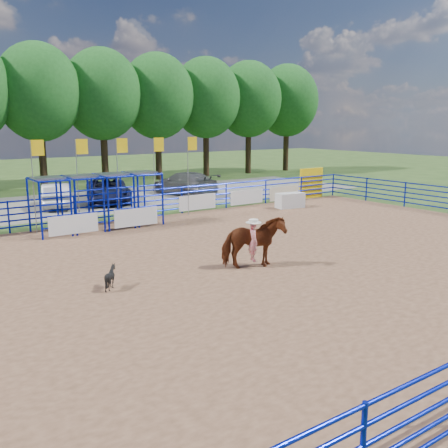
{
  "coord_description": "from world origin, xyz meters",
  "views": [
    {
      "loc": [
        -10.7,
        -13.62,
        4.92
      ],
      "look_at": [
        -0.46,
        1.0,
        1.3
      ],
      "focal_mm": 40.0,
      "sensor_mm": 36.0,
      "label": 1
    }
  ],
  "objects_px": {
    "car_b": "(56,195)",
    "horse_and_rider": "(253,241)",
    "announcer_table": "(290,200)",
    "calf": "(110,277)",
    "car_c": "(108,190)",
    "car_d": "(184,183)"
  },
  "relations": [
    {
      "from": "horse_and_rider",
      "to": "car_d",
      "type": "bearing_deg",
      "value": 66.81
    },
    {
      "from": "car_b",
      "to": "announcer_table",
      "type": "bearing_deg",
      "value": 158.99
    },
    {
      "from": "announcer_table",
      "to": "car_d",
      "type": "relative_size",
      "value": 0.3
    },
    {
      "from": "car_d",
      "to": "horse_and_rider",
      "type": "bearing_deg",
      "value": 58.97
    },
    {
      "from": "calf",
      "to": "car_c",
      "type": "relative_size",
      "value": 0.13
    },
    {
      "from": "announcer_table",
      "to": "car_b",
      "type": "xyz_separation_m",
      "value": [
        -11.18,
        8.25,
        0.26
      ]
    },
    {
      "from": "calf",
      "to": "car_d",
      "type": "xyz_separation_m",
      "value": [
        12.14,
        16.2,
        0.43
      ]
    },
    {
      "from": "calf",
      "to": "car_b",
      "type": "distance_m",
      "value": 16.39
    },
    {
      "from": "calf",
      "to": "car_c",
      "type": "height_order",
      "value": "car_c"
    },
    {
      "from": "horse_and_rider",
      "to": "calf",
      "type": "bearing_deg",
      "value": 171.69
    },
    {
      "from": "announcer_table",
      "to": "horse_and_rider",
      "type": "height_order",
      "value": "horse_and_rider"
    },
    {
      "from": "car_c",
      "to": "car_d",
      "type": "bearing_deg",
      "value": 19.34
    },
    {
      "from": "calf",
      "to": "car_b",
      "type": "relative_size",
      "value": 0.16
    },
    {
      "from": "horse_and_rider",
      "to": "calf",
      "type": "relative_size",
      "value": 3.35
    },
    {
      "from": "horse_and_rider",
      "to": "car_b",
      "type": "distance_m",
      "value": 16.87
    },
    {
      "from": "car_b",
      "to": "car_c",
      "type": "distance_m",
      "value": 3.27
    },
    {
      "from": "announcer_table",
      "to": "car_d",
      "type": "height_order",
      "value": "car_d"
    },
    {
      "from": "car_d",
      "to": "announcer_table",
      "type": "bearing_deg",
      "value": 97.2
    },
    {
      "from": "horse_and_rider",
      "to": "calf",
      "type": "distance_m",
      "value": 4.98
    },
    {
      "from": "car_b",
      "to": "horse_and_rider",
      "type": "bearing_deg",
      "value": 111.12
    },
    {
      "from": "car_b",
      "to": "car_d",
      "type": "xyz_separation_m",
      "value": [
        8.93,
        0.14,
        0.08
      ]
    },
    {
      "from": "announcer_table",
      "to": "car_b",
      "type": "bearing_deg",
      "value": 143.59
    }
  ]
}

